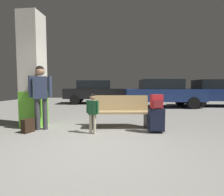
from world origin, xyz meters
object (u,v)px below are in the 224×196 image
backpack_bright (157,102)px  parked_car_near (162,92)px  suitcase (156,120)px  parked_car_far (96,91)px  parked_car_side (217,92)px  bench (120,112)px  structural_pillar (33,71)px  adult (41,91)px  backpack_dark_floor (28,126)px  child (92,109)px

backpack_bright → parked_car_near: size_ratio=0.08×
suitcase → parked_car_far: parked_car_far is taller
suitcase → parked_car_side: bearing=54.0°
parked_car_side → bench: bearing=-133.5°
structural_pillar → adult: (0.41, -0.36, -0.54)m
backpack_dark_floor → parked_car_side: 9.81m
structural_pillar → suitcase: bearing=-5.9°
parked_car_near → child: bearing=-116.1°
parked_car_side → parked_car_near: (-3.21, -0.77, 0.00)m
suitcase → backpack_bright: 0.45m
backpack_bright → adult: adult is taller
adult → backpack_dark_floor: (-0.20, -0.29, -0.87)m
structural_pillar → bench: 2.71m
bench → suitcase: (0.91, -0.45, -0.12)m
backpack_bright → parked_car_far: size_ratio=0.08×
backpack_bright → parked_car_near: 5.34m
child → parked_car_near: parked_car_near is taller
structural_pillar → parked_car_near: (4.51, 4.86, -0.77)m
child → adult: (-1.43, 0.24, 0.44)m
adult → backpack_dark_floor: bearing=-123.9°
parked_car_far → child: bearing=-79.5°
child → backpack_bright: bearing=9.0°
structural_pillar → bench: bearing=2.4°
backpack_dark_floor → child: bearing=2.0°
backpack_dark_floor → parked_car_side: parked_car_side is taller
backpack_dark_floor → parked_car_side: (7.51, 6.29, 0.64)m
parked_car_near → parked_car_far: size_ratio=1.00×
parked_car_near → adult: bearing=-128.1°
backpack_bright → parked_car_side: 7.39m
child → parked_car_near: 6.08m
structural_pillar → suitcase: structural_pillar is taller
adult → backpack_dark_floor: size_ratio=4.92×
backpack_dark_floor → parked_car_far: parked_car_far is taller
bench → backpack_bright: size_ratio=4.85×
child → adult: bearing=170.6°
parked_car_far → suitcase: bearing=-67.3°
parked_car_near → parked_car_far: same height
structural_pillar → bench: structural_pillar is taller
suitcase → parked_car_near: parked_car_near is taller
suitcase → child: (-1.54, -0.24, 0.28)m
bench → backpack_dark_floor: 2.39m
backpack_dark_floor → parked_car_near: bearing=52.1°
parked_car_near → structural_pillar: bearing=-132.8°
structural_pillar → backpack_bright: size_ratio=9.31×
bench → parked_car_near: 5.19m
parked_car_far → backpack_bright: bearing=-67.3°
suitcase → backpack_bright: size_ratio=1.78×
backpack_bright → parked_car_side: bearing=54.1°
parked_car_far → backpack_dark_floor: bearing=-92.6°
suitcase → adult: size_ratio=0.36×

